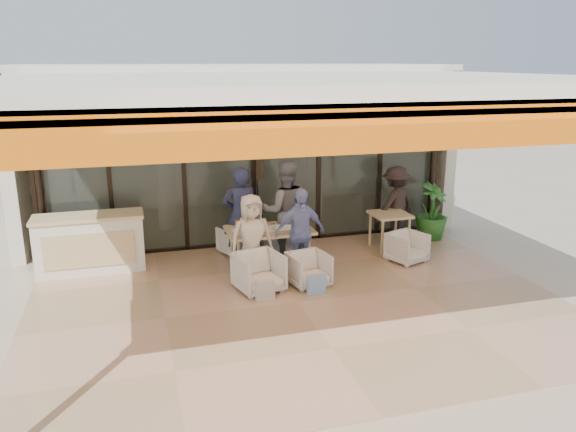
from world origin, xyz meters
name	(u,v)px	position (x,y,z in m)	size (l,w,h in m)	color
ground	(298,304)	(0.00, 0.00, 0.00)	(70.00, 70.00, 0.00)	#C6B293
terrace_floor	(298,303)	(0.00, 0.00, 0.01)	(8.00, 6.00, 0.01)	tan
terrace_structure	(305,88)	(0.00, -0.26, 3.25)	(8.00, 6.00, 3.40)	silver
glass_storefront	(253,167)	(0.00, 3.00, 1.60)	(8.08, 0.10, 3.20)	#9EADA3
interior_block	(231,122)	(0.01, 5.31, 2.23)	(9.05, 3.62, 3.52)	silver
host_counter	(90,243)	(-3.09, 2.30, 0.53)	(1.85, 0.65, 1.04)	silver
dining_table	(269,232)	(-0.05, 1.59, 0.69)	(1.50, 0.90, 0.93)	#DBC085
chair_far_left	(236,239)	(-0.46, 2.54, 0.30)	(0.58, 0.54, 0.60)	silver
chair_far_right	(278,233)	(0.38, 2.54, 0.34)	(0.66, 0.62, 0.68)	silver
chair_near_left	(259,271)	(-0.46, 0.64, 0.35)	(0.69, 0.65, 0.71)	silver
chair_near_right	(309,268)	(0.38, 0.64, 0.31)	(0.60, 0.57, 0.62)	silver
diner_navy	(241,216)	(-0.46, 2.04, 0.90)	(0.65, 0.43, 1.80)	#1A1D39
diner_grey	(285,211)	(0.38, 2.04, 0.93)	(0.90, 0.70, 1.86)	slate
diner_cream	(252,238)	(-0.46, 1.14, 0.75)	(0.73, 0.48, 1.49)	beige
diner_periwinkle	(300,233)	(0.38, 1.14, 0.77)	(0.90, 0.38, 1.54)	#7D8ED1
tote_bag_cream	(265,291)	(-0.46, 0.24, 0.17)	(0.30, 0.10, 0.34)	silver
tote_bag_blue	(316,285)	(0.38, 0.24, 0.17)	(0.30, 0.10, 0.34)	#99BFD8
side_table	(390,218)	(2.47, 1.95, 0.64)	(0.70, 0.70, 0.74)	#DBC085
side_chair	(407,246)	(2.47, 1.20, 0.31)	(0.60, 0.57, 0.62)	silver
standing_woman	(395,205)	(2.79, 2.38, 0.79)	(1.02, 0.58, 1.57)	black
potted_palm	(432,211)	(3.60, 2.32, 0.60)	(0.67, 0.67, 1.20)	#1E5919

